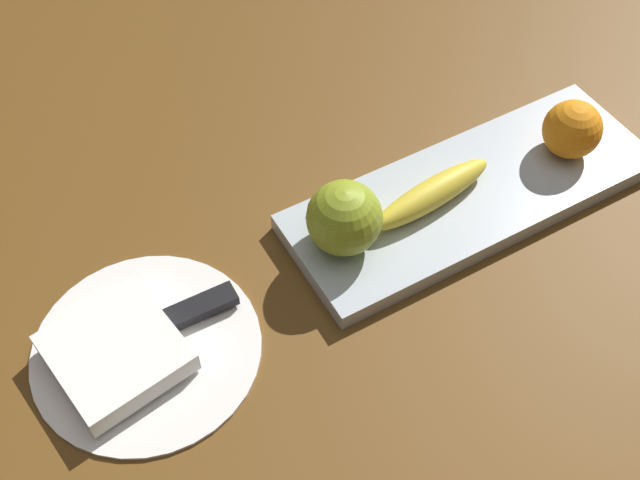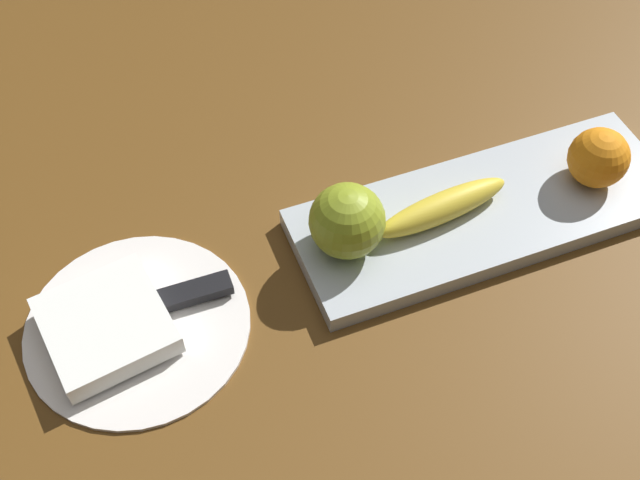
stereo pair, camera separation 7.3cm
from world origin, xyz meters
The scene contains 8 objects.
ground_plane centered at (0.00, 0.00, 0.00)m, with size 2.40×2.40×0.00m, color brown.
fruit_tray centered at (-0.03, 0.02, 0.01)m, with size 0.43×0.15×0.02m, color #B2BBC3.
apple centered at (0.14, 0.02, 0.06)m, with size 0.08×0.08×0.08m, color olive.
banana centered at (0.03, 0.02, 0.04)m, with size 0.16×0.03×0.03m, color gold.
orange_near_apple centered at (-0.15, 0.03, 0.06)m, with size 0.07×0.07×0.07m, color orange.
dinner_plate centered at (0.37, 0.02, 0.00)m, with size 0.23×0.23×0.01m, color white.
folded_napkin centered at (0.40, 0.02, 0.02)m, with size 0.12×0.12×0.02m, color white.
knife centered at (0.33, 0.01, 0.01)m, with size 0.18×0.03×0.01m.
Camera 2 is at (0.35, 0.48, 0.68)m, focal length 44.01 mm.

